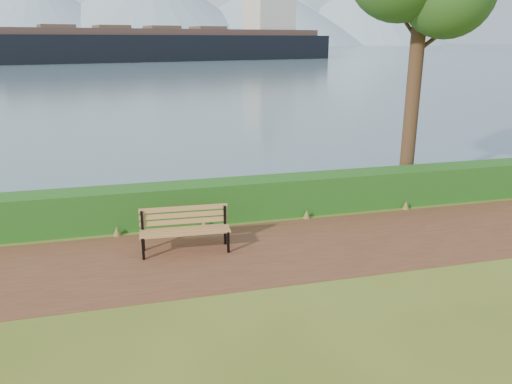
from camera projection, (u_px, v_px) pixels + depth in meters
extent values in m
plane|color=#515E1B|center=(270.00, 256.00, 10.78)|extent=(140.00, 140.00, 0.00)
cube|color=#582D1E|center=(266.00, 251.00, 11.06)|extent=(40.00, 3.40, 0.01)
cube|color=#154A15|center=(242.00, 199.00, 13.04)|extent=(32.00, 0.85, 1.00)
cube|color=#44616D|center=(127.00, 49.00, 251.37)|extent=(700.00, 510.00, 0.00)
cone|color=#829AAE|center=(36.00, 11.00, 354.83)|extent=(160.00, 160.00, 48.00)
cone|color=#829AAE|center=(149.00, 3.00, 381.26)|extent=(190.00, 190.00, 62.00)
cone|color=#829AAE|center=(264.00, 13.00, 400.03)|extent=(170.00, 170.00, 50.00)
cone|color=#829AAE|center=(361.00, 10.00, 429.74)|extent=(150.00, 150.00, 58.00)
cone|color=#829AAE|center=(110.00, 22.00, 401.14)|extent=(120.00, 120.00, 35.00)
cone|color=#829AAE|center=(300.00, 21.00, 434.24)|extent=(130.00, 130.00, 40.00)
cube|color=black|center=(143.00, 249.00, 10.55)|extent=(0.06, 0.07, 0.49)
cube|color=black|center=(143.00, 231.00, 10.93)|extent=(0.06, 0.07, 0.93)
cube|color=black|center=(143.00, 236.00, 10.71)|extent=(0.08, 0.57, 0.05)
cube|color=black|center=(228.00, 242.00, 10.90)|extent=(0.06, 0.07, 0.49)
cube|color=black|center=(225.00, 225.00, 11.28)|extent=(0.06, 0.07, 0.93)
cube|color=black|center=(226.00, 230.00, 11.06)|extent=(0.08, 0.57, 0.05)
cube|color=#AC7E42|center=(186.00, 235.00, 10.68)|extent=(1.95, 0.20, 0.04)
cube|color=#AC7E42|center=(185.00, 232.00, 10.81)|extent=(1.95, 0.20, 0.04)
cube|color=#AC7E42|center=(185.00, 230.00, 10.94)|extent=(1.95, 0.20, 0.04)
cube|color=#AC7E42|center=(185.00, 228.00, 11.07)|extent=(1.95, 0.20, 0.04)
cube|color=#AC7E42|center=(184.00, 221.00, 11.09)|extent=(1.95, 0.15, 0.11)
cube|color=#AC7E42|center=(184.00, 215.00, 11.04)|extent=(1.95, 0.15, 0.11)
cube|color=#AC7E42|center=(184.00, 208.00, 11.00)|extent=(1.95, 0.15, 0.11)
cylinder|color=#3B2818|center=(415.00, 70.00, 14.08)|extent=(0.41, 0.41, 7.34)
cylinder|color=#3B2818|center=(432.00, 40.00, 13.95)|extent=(1.07, 0.12, 0.80)
cylinder|color=#3B2818|center=(404.00, 20.00, 13.69)|extent=(0.83, 0.39, 0.73)
cube|color=black|center=(174.00, 53.00, 109.08)|extent=(75.08, 29.17, 7.44)
cube|color=#47322B|center=(173.00, 32.00, 107.81)|extent=(69.02, 26.61, 1.28)
cube|color=beige|center=(269.00, 7.00, 116.96)|extent=(11.39, 10.81, 11.70)
cube|color=brown|center=(56.00, 27.00, 96.72)|extent=(7.88, 8.34, 0.85)
cube|color=brown|center=(111.00, 27.00, 101.56)|extent=(7.88, 8.34, 0.85)
cube|color=brown|center=(162.00, 28.00, 106.40)|extent=(7.88, 8.34, 0.85)
cube|color=brown|center=(208.00, 28.00, 111.23)|extent=(7.88, 8.34, 0.85)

